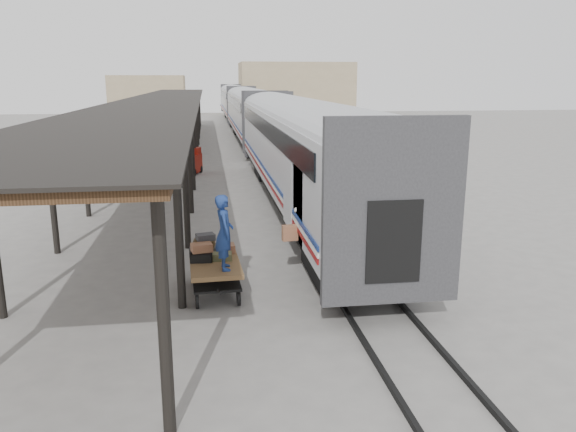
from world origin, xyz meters
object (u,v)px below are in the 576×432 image
(baggage_cart, at_px, (215,269))
(pedestrian, at_px, (177,170))
(porter, at_px, (224,232))
(luggage_tug, at_px, (190,162))

(baggage_cart, xyz_separation_m, pedestrian, (-1.65, 14.67, 0.28))
(porter, bearing_deg, luggage_tug, -0.32)
(luggage_tug, distance_m, pedestrian, 4.42)
(baggage_cart, distance_m, luggage_tug, 19.09)
(luggage_tug, bearing_deg, porter, -69.26)
(baggage_cart, xyz_separation_m, porter, (0.25, -0.65, 1.14))
(baggage_cart, relative_size, pedestrian, 1.33)
(baggage_cart, distance_m, pedestrian, 14.77)
(luggage_tug, bearing_deg, pedestrian, -80.11)
(luggage_tug, relative_size, pedestrian, 1.04)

